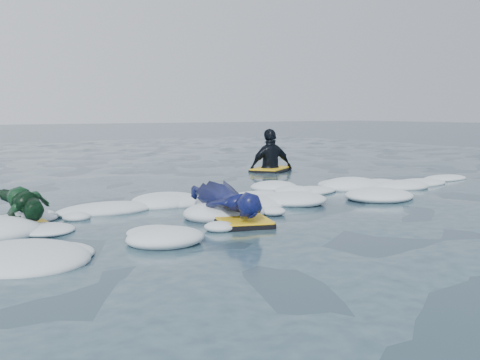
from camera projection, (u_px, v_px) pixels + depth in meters
name	position (u px, v px, depth m)	size (l,w,h in m)	color
ground	(320.00, 214.00, 8.08)	(120.00, 120.00, 0.00)	#152034
foam_band	(274.00, 204.00, 8.94)	(12.00, 3.10, 0.30)	silver
prone_woman_unit	(229.00, 202.00, 7.60)	(0.98, 1.82, 0.45)	black
prone_child_unit	(25.00, 206.00, 7.26)	(0.60, 1.20, 0.46)	black
waiting_rider_unit	(271.00, 169.00, 13.77)	(1.39, 1.25, 1.83)	black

